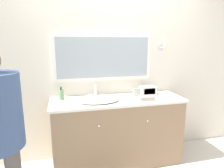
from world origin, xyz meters
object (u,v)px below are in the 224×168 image
(appliance_box, at_px, (148,91))
(picture_frame, at_px, (137,93))
(sink_basin, at_px, (98,99))
(soap_bottle, at_px, (61,94))

(appliance_box, xyz_separation_m, picture_frame, (-0.19, -0.06, -0.00))
(sink_basin, xyz_separation_m, soap_bottle, (-0.44, 0.18, 0.05))
(sink_basin, distance_m, appliance_box, 0.73)
(sink_basin, xyz_separation_m, appliance_box, (0.72, 0.12, 0.04))
(soap_bottle, xyz_separation_m, picture_frame, (0.97, -0.11, -0.01))
(sink_basin, height_order, picture_frame, sink_basin)
(appliance_box, distance_m, picture_frame, 0.19)
(soap_bottle, bearing_deg, sink_basin, -21.60)
(appliance_box, bearing_deg, sink_basin, -170.17)
(picture_frame, bearing_deg, appliance_box, 16.83)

